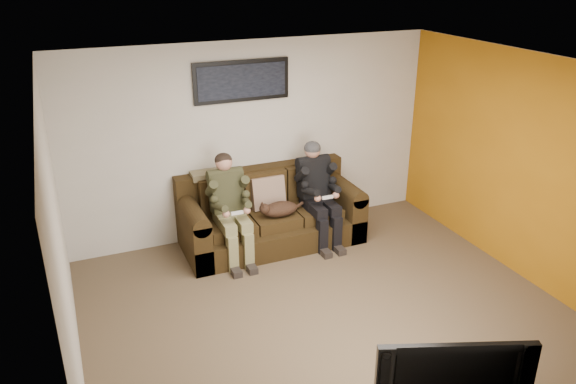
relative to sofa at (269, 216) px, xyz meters
name	(u,v)px	position (x,y,z in m)	size (l,w,h in m)	color
floor	(328,314)	(-0.04, -1.83, -0.36)	(5.00, 5.00, 0.00)	brown
ceiling	(336,71)	(-0.04, -1.83, 2.24)	(5.00, 5.00, 0.00)	silver
wall_back	(255,140)	(-0.04, 0.42, 0.94)	(5.00, 5.00, 0.00)	beige
wall_front	(491,335)	(-0.04, -4.08, 0.94)	(5.00, 5.00, 0.00)	beige
wall_left	(61,252)	(-2.54, -1.83, 0.94)	(4.50, 4.50, 0.00)	beige
wall_right	(527,169)	(2.46, -1.83, 0.94)	(4.50, 4.50, 0.00)	beige
accent_wall_right	(526,169)	(2.45, -1.83, 0.94)	(4.50, 4.50, 0.00)	#AF6B11
sofa	(269,216)	(0.00, 0.00, 0.00)	(2.33, 1.01, 0.95)	black
throw_pillow	(268,193)	(0.00, 0.04, 0.32)	(0.44, 0.13, 0.42)	#987763
throw_blanket	(209,174)	(-0.71, 0.29, 0.59)	(0.48, 0.23, 0.08)	gray
person_left	(229,202)	(-0.60, -0.20, 0.39)	(0.51, 0.87, 1.32)	#888255
person_right	(317,187)	(0.60, -0.20, 0.39)	(0.51, 0.86, 1.33)	black
cat	(279,209)	(0.03, -0.26, 0.21)	(0.66, 0.26, 0.24)	#42281A
framed_poster	(242,81)	(-0.20, 0.38, 1.74)	(1.25, 0.05, 0.52)	black
television	(449,371)	(-0.06, -3.78, 0.42)	(1.13, 0.15, 0.65)	black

